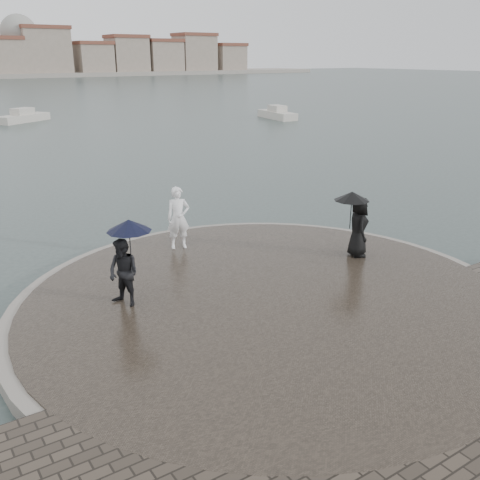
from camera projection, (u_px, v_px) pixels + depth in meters
ground at (375, 376)px, 10.48m from camera, size 400.00×400.00×0.00m
kerb_ring at (269, 304)px, 13.18m from camera, size 12.50×12.50×0.32m
quay_tip at (269, 303)px, 13.17m from camera, size 11.90×11.90×0.36m
statue at (178, 218)px, 16.14m from camera, size 0.80×0.65×1.90m
visitor_left at (125, 260)px, 12.38m from camera, size 1.22×1.11×2.04m
visitor_right at (357, 220)px, 15.43m from camera, size 1.22×1.12×1.95m
boats at (31, 125)px, 45.26m from camera, size 41.27×23.89×1.50m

